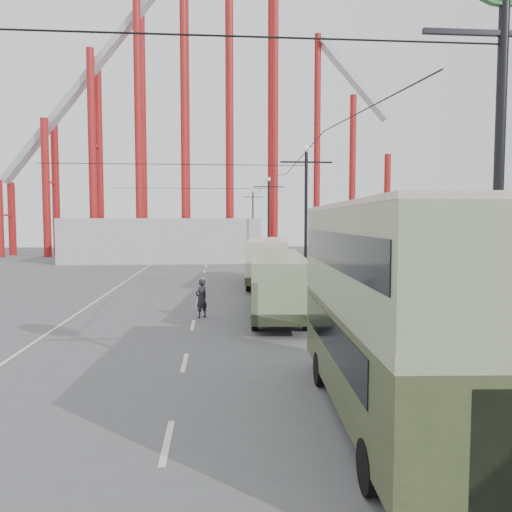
{
  "coord_description": "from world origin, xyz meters",
  "views": [
    {
      "loc": [
        0.06,
        -12.44,
        4.7
      ],
      "look_at": [
        2.01,
        11.76,
        3.0
      ],
      "focal_mm": 35.0,
      "sensor_mm": 36.0,
      "label": 1
    }
  ],
  "objects": [
    {
      "name": "lamp_post_near",
      "position": [
        5.6,
        -3.0,
        7.86
      ],
      "size": [
        3.2,
        0.44,
        10.8
      ],
      "color": "black",
      "rests_on": "ground"
    },
    {
      "name": "pedestrian",
      "position": [
        -0.66,
        11.73,
        0.95
      ],
      "size": [
        0.81,
        0.81,
        1.9
      ],
      "primitive_type": "imported",
      "rotation": [
        0.0,
        0.0,
        3.9
      ],
      "color": "black",
      "rests_on": "ground"
    },
    {
      "name": "double_decker_bus",
      "position": [
        3.93,
        -1.35,
        2.86
      ],
      "size": [
        2.95,
        9.64,
        5.11
      ],
      "rotation": [
        0.0,
        0.0,
        -0.06
      ],
      "color": "#323C20",
      "rests_on": "ground"
    },
    {
      "name": "ground",
      "position": [
        0.0,
        0.0,
        0.0
      ],
      "size": [
        160.0,
        160.0,
        0.0
      ],
      "primitive_type": "plane",
      "color": "#535356",
      "rests_on": "ground"
    },
    {
      "name": "roller_coaster",
      "position": [
        -2.49,
        56.89,
        22.92
      ],
      "size": [
        52.95,
        5.0,
        55.48
      ],
      "color": "maroon",
      "rests_on": "ground"
    },
    {
      "name": "fairground_shed",
      "position": [
        -6.0,
        47.0,
        2.5
      ],
      "size": [
        22.0,
        10.0,
        5.0
      ],
      "primitive_type": "cube",
      "color": "#A6A6A1",
      "rests_on": "ground"
    },
    {
      "name": "lamp_post_far",
      "position": [
        5.6,
        40.0,
        4.68
      ],
      "size": [
        3.2,
        0.44,
        9.32
      ],
      "color": "black",
      "rests_on": "ground"
    },
    {
      "name": "single_decker_green",
      "position": [
        3.12,
        12.19,
        1.71
      ],
      "size": [
        3.41,
        10.87,
        3.02
      ],
      "rotation": [
        0.0,
        0.0,
        -0.09
      ],
      "color": "gray",
      "rests_on": "ground"
    },
    {
      "name": "road_markings",
      "position": [
        -0.86,
        19.7,
        0.01
      ],
      "size": [
        12.52,
        120.0,
        0.01
      ],
      "color": "silver",
      "rests_on": "ground"
    },
    {
      "name": "lamp_post_distant",
      "position": [
        5.6,
        62.0,
        4.68
      ],
      "size": [
        3.2,
        0.44,
        9.32
      ],
      "color": "black",
      "rests_on": "ground"
    },
    {
      "name": "lamp_post_mid",
      "position": [
        5.6,
        18.0,
        4.68
      ],
      "size": [
        3.2,
        0.44,
        9.32
      ],
      "color": "black",
      "rests_on": "ground"
    },
    {
      "name": "single_decker_cream",
      "position": [
        3.83,
        24.02,
        1.89
      ],
      "size": [
        3.94,
        11.05,
        3.36
      ],
      "rotation": [
        0.0,
        0.0,
        -0.11
      ],
      "color": "beige",
      "rests_on": "ground"
    }
  ]
}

